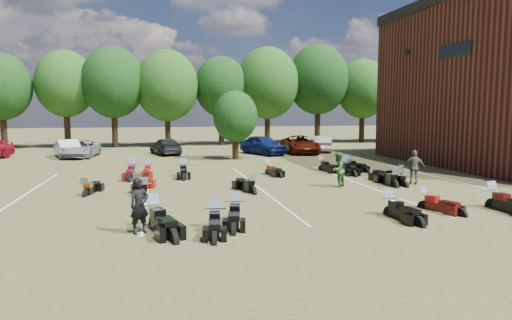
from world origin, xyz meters
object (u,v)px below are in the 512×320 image
object	(u,v)px
car_4	(263,145)
motorcycle_7	(138,194)
person_black	(139,206)
motorcycle_3	(215,228)
motorcycle_14	(133,177)
person_grey	(414,167)
person_green	(338,170)

from	to	relation	value
car_4	motorcycle_7	xyz separation A→B (m)	(-9.10, -15.71, -0.78)
person_black	motorcycle_3	xyz separation A→B (m)	(2.19, 0.14, -0.80)
car_4	motorcycle_3	bearing A→B (deg)	-130.17
person_black	motorcycle_14	distance (m)	11.79
person_black	person_grey	world-z (taller)	person_grey
motorcycle_3	motorcycle_14	bearing A→B (deg)	111.81
car_4	motorcycle_14	size ratio (longest dim) A/B	1.85
car_4	motorcycle_14	xyz separation A→B (m)	(-9.61, -10.45, -0.78)
car_4	person_green	xyz separation A→B (m)	(-0.14, -15.88, 0.02)
person_black	person_grey	bearing A→B (deg)	-3.09
person_green	motorcycle_7	xyz separation A→B (m)	(-8.96, 0.18, -0.80)
car_4	motorcycle_7	bearing A→B (deg)	-143.56
car_4	motorcycle_7	world-z (taller)	car_4
person_black	person_grey	distance (m)	13.95
motorcycle_7	person_green	bearing A→B (deg)	-166.46
person_green	person_black	bearing A→B (deg)	-2.45
person_grey	motorcycle_7	world-z (taller)	person_grey
motorcycle_3	motorcycle_14	size ratio (longest dim) A/B	0.88
person_grey	motorcycle_14	xyz separation A→B (m)	(-13.32, 5.56, -0.82)
motorcycle_7	motorcycle_3	bearing A→B (deg)	126.14
person_grey	motorcycle_3	world-z (taller)	person_grey
motorcycle_14	person_black	bearing A→B (deg)	-84.35
person_green	motorcycle_14	distance (m)	10.95
motorcycle_14	person_green	bearing A→B (deg)	-28.12
person_black	person_green	xyz separation A→B (m)	(8.67, 6.30, -0.00)
car_4	motorcycle_14	distance (m)	14.22
person_black	car_4	bearing A→B (deg)	38.98
person_black	person_grey	xyz separation A→B (m)	(12.51, 6.18, 0.02)
person_black	motorcycle_3	distance (m)	2.34
motorcycle_3	motorcycle_14	xyz separation A→B (m)	(-3.00, 11.59, 0.00)
car_4	person_grey	size ratio (longest dim) A/B	2.76
person_green	motorcycle_7	bearing A→B (deg)	-39.61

